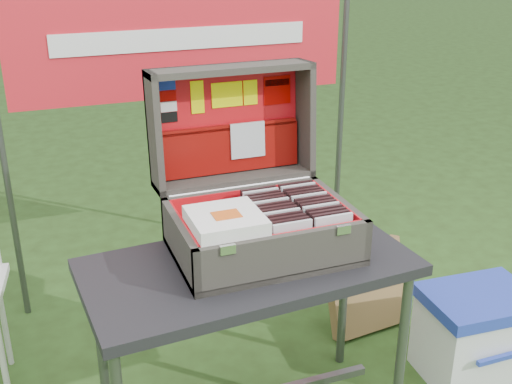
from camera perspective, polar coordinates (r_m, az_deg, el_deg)
name	(u,v)px	position (r m, az deg, el deg)	size (l,w,h in m)	color
table	(249,347)	(2.42, -0.62, -13.62)	(1.13, 0.57, 0.71)	black
table_top	(249,267)	(2.24, -0.65, -6.70)	(1.13, 0.57, 0.04)	black
table_leg_fr	(401,357)	(2.46, 12.76, -14.11)	(0.04, 0.04, 0.67)	#59595B
table_leg_bl	(101,346)	(2.52, -13.61, -13.19)	(0.04, 0.04, 0.67)	#59595B
table_leg_br	(343,296)	(2.77, 7.78, -9.11)	(0.04, 0.04, 0.67)	#59595B
suitcase	(256,167)	(2.22, 0.03, 2.20)	(0.62, 0.60, 0.60)	#534F46
suitcase_base_bottom	(262,249)	(2.29, 0.56, -5.09)	(0.62, 0.44, 0.02)	#534F46
suitcase_base_wall_front	(286,258)	(2.08, 2.64, -5.87)	(0.62, 0.02, 0.17)	#534F46
suitcase_base_wall_back	(243,208)	(2.43, -1.20, -1.46)	(0.62, 0.02, 0.17)	#534F46
suitcase_base_wall_left	(180,245)	(2.18, -6.79, -4.68)	(0.02, 0.44, 0.17)	#534F46
suitcase_base_wall_right	(338,219)	(2.37, 7.31, -2.36)	(0.02, 0.44, 0.17)	#534F46
suitcase_liner_floor	(262,245)	(2.28, 0.56, -4.75)	(0.57, 0.39, 0.01)	red
suitcase_latch_left	(228,250)	(1.98, -2.53, -5.13)	(0.05, 0.01, 0.03)	silver
suitcase_latch_right	(343,230)	(2.12, 7.78, -3.33)	(0.05, 0.01, 0.03)	silver
suitcase_hinge	(241,187)	(2.41, -1.31, 0.45)	(0.02, 0.02, 0.56)	silver
suitcase_lid_back	(226,121)	(2.49, -2.64, 6.30)	(0.62, 0.44, 0.02)	#534F46
suitcase_lid_rim_far	(230,69)	(2.39, -2.31, 10.87)	(0.62, 0.02, 0.17)	#534F46
suitcase_lid_rim_near	(234,178)	(2.48, -1.95, 1.27)	(0.62, 0.02, 0.17)	#534F46
suitcase_lid_rim_left	(154,133)	(2.35, -9.04, 5.18)	(0.02, 0.44, 0.17)	#534F46
suitcase_lid_rim_right	(304,117)	(2.53, 4.32, 6.64)	(0.02, 0.44, 0.17)	#534F46
suitcase_lid_liner	(228,122)	(2.48, -2.53, 6.23)	(0.57, 0.39, 0.01)	red
suitcase_liner_wall_front	(284,252)	(2.09, 2.49, -5.39)	(0.57, 0.01, 0.14)	red
suitcase_liner_wall_back	(244,207)	(2.41, -1.08, -1.34)	(0.57, 0.01, 0.14)	red
suitcase_liner_wall_left	(184,241)	(2.17, -6.42, -4.34)	(0.01, 0.39, 0.14)	red
suitcase_liner_wall_right	(335,216)	(2.36, 7.00, -2.15)	(0.01, 0.39, 0.14)	red
suitcase_lid_pocket	(230,149)	(2.49, -2.31, 3.82)	(0.55, 0.18, 0.03)	maroon
suitcase_pocket_edge	(230,127)	(2.46, -2.34, 5.78)	(0.54, 0.02, 0.02)	maroon
suitcase_pocket_cd	(248,140)	(2.48, -0.74, 4.64)	(0.14, 0.14, 0.01)	silver
lid_sticker_cc_a	(167,85)	(2.38, -7.90, 9.41)	(0.06, 0.04, 0.00)	#1933B2
lid_sticker_cc_b	(168,96)	(2.39, -7.83, 8.47)	(0.06, 0.04, 0.00)	#B80300
lid_sticker_cc_c	(169,107)	(2.40, -7.77, 7.53)	(0.06, 0.04, 0.00)	white
lid_sticker_cc_d	(169,117)	(2.41, -7.70, 6.60)	(0.06, 0.04, 0.00)	black
lid_card_neon_tall	(197,97)	(2.42, -5.23, 8.38)	(0.05, 0.12, 0.00)	#E6EC02
lid_card_neon_main	(227,95)	(2.45, -2.59, 8.64)	(0.12, 0.09, 0.00)	#E6EC02
lid_card_neon_small	(250,93)	(2.48, -0.50, 8.84)	(0.06, 0.09, 0.00)	#E6EC02
lid_sticker_band	(277,90)	(2.52, 1.89, 9.04)	(0.11, 0.11, 0.00)	#B80300
lid_sticker_band_bar	(277,82)	(2.52, 1.89, 9.71)	(0.10, 0.02, 0.00)	black
cd_left_0	(292,244)	(2.11, 3.23, -4.62)	(0.14, 0.01, 0.16)	silver
cd_left_1	(289,241)	(2.13, 2.97, -4.34)	(0.14, 0.01, 0.16)	black
cd_left_2	(286,238)	(2.15, 2.71, -4.07)	(0.14, 0.01, 0.16)	black
cd_left_3	(284,235)	(2.17, 2.46, -3.80)	(0.14, 0.01, 0.16)	black
cd_left_4	(281,232)	(2.19, 2.22, -3.54)	(0.14, 0.01, 0.16)	silver
cd_left_5	(278,229)	(2.21, 1.97, -3.28)	(0.14, 0.01, 0.16)	black
cd_left_6	(275,226)	(2.23, 1.74, -3.02)	(0.14, 0.01, 0.16)	black
cd_left_7	(273,223)	(2.25, 1.50, -2.77)	(0.14, 0.01, 0.16)	black
cd_left_8	(270,220)	(2.28, 1.28, -2.52)	(0.14, 0.01, 0.16)	silver
cd_left_9	(268,218)	(2.30, 1.05, -2.28)	(0.14, 0.01, 0.16)	black
cd_left_10	(265,215)	(2.32, 0.83, -2.04)	(0.14, 0.01, 0.16)	black
cd_left_11	(263,212)	(2.34, 0.61, -1.81)	(0.14, 0.01, 0.16)	black
cd_left_12	(260,210)	(2.36, 0.40, -1.58)	(0.14, 0.01, 0.16)	silver
cd_left_13	(258,207)	(2.38, 0.19, -1.36)	(0.14, 0.01, 0.16)	black
cd_right_0	(333,237)	(2.17, 6.85, -3.97)	(0.14, 0.01, 0.16)	silver
cd_right_1	(330,234)	(2.19, 6.57, -3.70)	(0.14, 0.01, 0.16)	black
cd_right_2	(326,231)	(2.21, 6.28, -3.44)	(0.14, 0.01, 0.16)	black
cd_right_3	(323,228)	(2.23, 6.01, -3.18)	(0.14, 0.01, 0.16)	black
cd_right_4	(320,225)	(2.25, 5.74, -2.93)	(0.14, 0.01, 0.16)	silver
cd_right_5	(317,222)	(2.27, 5.47, -2.69)	(0.14, 0.01, 0.16)	black
cd_right_6	(314,219)	(2.29, 5.21, -2.44)	(0.14, 0.01, 0.16)	black
cd_right_7	(311,217)	(2.31, 4.95, -2.20)	(0.14, 0.01, 0.16)	black
cd_right_8	(309,214)	(2.33, 4.69, -1.97)	(0.14, 0.01, 0.16)	silver
cd_right_9	(306,211)	(2.35, 4.44, -1.74)	(0.14, 0.01, 0.16)	black
cd_right_10	(303,209)	(2.37, 4.20, -1.51)	(0.14, 0.01, 0.16)	black
cd_right_11	(300,206)	(2.39, 3.96, -1.29)	(0.14, 0.01, 0.16)	black
cd_right_12	(298,204)	(2.41, 3.72, -1.07)	(0.14, 0.01, 0.16)	silver
cd_right_13	(295,202)	(2.43, 3.49, -0.85)	(0.14, 0.01, 0.16)	black
songbook_0	(226,226)	(2.10, -2.71, -3.01)	(0.23, 0.23, 0.01)	white
songbook_1	(226,224)	(2.10, -2.71, -2.89)	(0.23, 0.23, 0.01)	white
songbook_2	(226,223)	(2.09, -2.71, -2.76)	(0.23, 0.23, 0.01)	white
songbook_3	(226,222)	(2.09, -2.71, -2.64)	(0.23, 0.23, 0.01)	white
songbook_4	(226,220)	(2.09, -2.72, -2.51)	(0.23, 0.23, 0.01)	white
songbook_5	(226,219)	(2.09, -2.72, -2.39)	(0.23, 0.23, 0.01)	white
songbook_6	(226,217)	(2.09, -2.72, -2.27)	(0.23, 0.23, 0.01)	white
songbook_7	(226,216)	(2.08, -2.72, -2.14)	(0.23, 0.23, 0.01)	white
songbook_8	(226,215)	(2.08, -2.73, -2.02)	(0.23, 0.23, 0.01)	white
songbook_graphic	(226,215)	(2.07, -2.64, -2.02)	(0.09, 0.07, 0.00)	#D85919
cooler	(475,335)	(2.90, 18.92, -11.90)	(0.45, 0.34, 0.39)	white
cooler_body	(474,340)	(2.92, 18.85, -12.33)	(0.43, 0.32, 0.34)	white
cooler_lid	(481,300)	(2.82, 19.35, -9.03)	(0.45, 0.34, 0.05)	#243AAD
cooler_handle	(505,356)	(2.79, 21.29, -13.47)	(0.27, 0.02, 0.02)	#243AAD
chair_leg_fr	(4,368)	(2.69, -21.48, -14.34)	(0.02, 0.02, 0.48)	silver
chair_leg_br	(3,317)	(2.99, -21.55, -10.33)	(0.02, 0.02, 0.48)	silver
cardboard_box	(366,287)	(3.09, 9.79, -8.33)	(0.40, 0.06, 0.42)	olive
banner_post_left	(2,151)	(3.09, -21.63, 3.43)	(0.03, 0.03, 1.70)	#59595B
banner_post_right	(341,114)	(3.48, 7.56, 6.85)	(0.03, 0.03, 1.70)	#59595B
banner	(183,38)	(3.07, -6.52, 13.41)	(1.60, 0.01, 0.55)	red
banner_text	(183,39)	(3.06, -6.47, 13.38)	(1.20, 0.00, 0.10)	white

